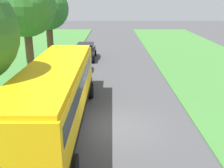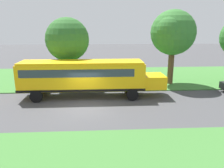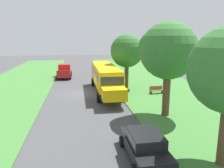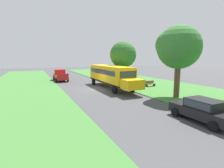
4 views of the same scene
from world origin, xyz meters
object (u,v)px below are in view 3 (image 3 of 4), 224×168
car_black_nearest (145,144)px  oak_tree_beside_bus (126,51)px  oak_tree_roadside_mid (166,50)px  pickup_truck (64,71)px  school_bus (106,77)px  stop_sign (110,67)px  park_bench (156,90)px

car_black_nearest → oak_tree_beside_bus: oak_tree_beside_bus is taller
car_black_nearest → oak_tree_roadside_mid: size_ratio=0.57×
car_black_nearest → pickup_truck: 26.70m
school_bus → oak_tree_beside_bus: size_ratio=1.81×
car_black_nearest → oak_tree_beside_bus: bearing=-99.4°
pickup_truck → oak_tree_roadside_mid: bearing=114.5°
oak_tree_beside_bus → stop_sign: (0.95, -7.86, -3.04)m
car_black_nearest → pickup_truck: size_ratio=0.81×
park_bench → stop_sign: bearing=-71.4°
school_bus → park_bench: bearing=163.9°
pickup_truck → oak_tree_beside_bus: size_ratio=0.79×
oak_tree_beside_bus → stop_sign: size_ratio=2.50×
pickup_truck → stop_sign: stop_sign is taller
oak_tree_beside_bus → oak_tree_roadside_mid: 10.41m
oak_tree_roadside_mid → oak_tree_beside_bus: bearing=-85.4°
pickup_truck → oak_tree_beside_bus: (-8.25, 9.53, 3.70)m
school_bus → pickup_truck: (5.37, -11.28, -0.85)m
school_bus → oak_tree_roadside_mid: (-3.70, 8.61, 3.48)m
school_bus → stop_sign: 9.80m
pickup_truck → park_bench: pickup_truck is taller
pickup_truck → oak_tree_beside_bus: 13.14m
school_bus → pickup_truck: school_bus is taller
oak_tree_beside_bus → park_bench: bearing=129.9°
car_black_nearest → oak_tree_roadside_mid: oak_tree_roadside_mid is taller
pickup_truck → oak_tree_roadside_mid: 22.29m
school_bus → stop_sign: bearing=-101.3°
pickup_truck → stop_sign: (-7.30, 1.68, 0.66)m
stop_sign → car_black_nearest: bearing=85.8°
stop_sign → school_bus: bearing=78.7°
oak_tree_roadside_mid → park_bench: 8.76m
pickup_truck → car_black_nearest: bearing=101.9°
car_black_nearest → oak_tree_roadside_mid: bearing=-119.8°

